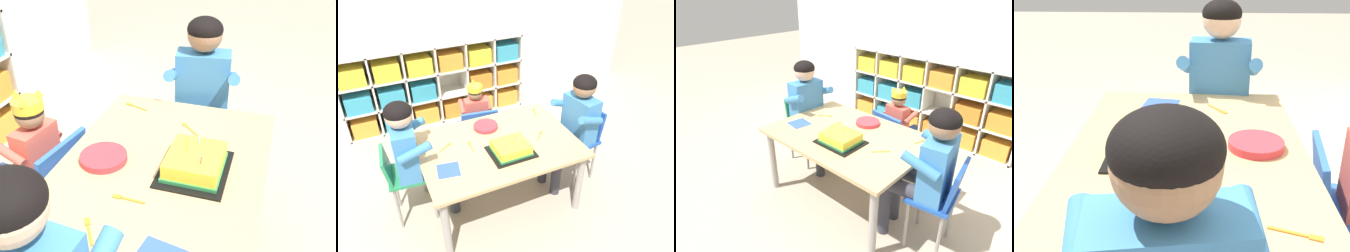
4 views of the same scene
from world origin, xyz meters
The scene contains 11 objects.
activity_table centered at (0.00, 0.00, 0.53)m, with size 1.23×0.86×0.60m.
classroom_chair_blue centered at (0.05, 0.58, 0.38)m, with size 0.40×0.35×0.62m.
child_with_crown centered at (0.06, 0.68, 0.53)m, with size 0.32×0.32×0.85m.
classroom_chair_guest_side centered at (0.82, 0.00, 0.43)m, with size 0.35×0.36×0.70m.
guest_at_table_side centered at (0.71, -0.02, 0.64)m, with size 0.45×0.44×1.04m.
birthday_cake_on_tray centered at (0.05, -0.14, 0.63)m, with size 0.33×0.28×0.12m.
paper_plate_stack centered at (0.00, 0.25, 0.61)m, with size 0.20×0.20×0.03m, color #DB333D.
fork_near_child_seat centered at (0.36, -0.04, 0.60)m, with size 0.11×0.11×0.00m.
fork_near_cake_tray centered at (0.50, 0.30, 0.60)m, with size 0.06×0.14×0.00m.
fork_beside_plate_stack centered at (-0.38, 0.13, 0.60)m, with size 0.12×0.09×0.00m.
fork_by_napkin centered at (-0.20, 0.06, 0.60)m, with size 0.02×0.13×0.00m.
Camera 1 is at (-1.21, -0.41, 1.59)m, focal length 41.20 mm.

